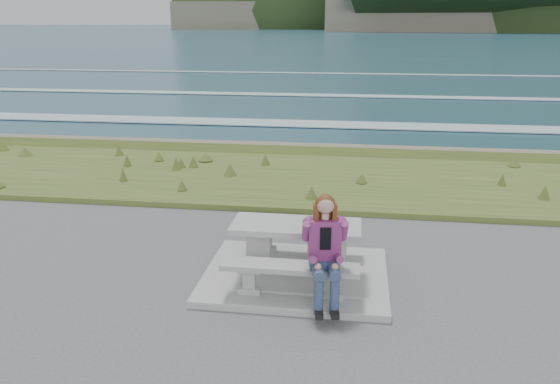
{
  "coord_description": "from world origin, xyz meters",
  "views": [
    {
      "loc": [
        0.78,
        -7.08,
        3.55
      ],
      "look_at": [
        -0.4,
        1.2,
        0.92
      ],
      "focal_mm": 35.0,
      "sensor_mm": 36.0,
      "label": 1
    }
  ],
  "objects": [
    {
      "name": "concrete_slab",
      "position": [
        0.0,
        0.0,
        0.05
      ],
      "size": [
        2.6,
        2.1,
        0.1
      ],
      "primitive_type": "cube",
      "color": "gray",
      "rests_on": "ground"
    },
    {
      "name": "picnic_table",
      "position": [
        0.0,
        0.0,
        0.68
      ],
      "size": [
        1.8,
        0.75,
        0.75
      ],
      "color": "gray",
      "rests_on": "concrete_slab"
    },
    {
      "name": "bench_landward",
      "position": [
        0.0,
        -0.7,
        0.45
      ],
      "size": [
        1.8,
        0.35,
        0.45
      ],
      "color": "gray",
      "rests_on": "concrete_slab"
    },
    {
      "name": "bench_seaward",
      "position": [
        0.0,
        0.7,
        0.45
      ],
      "size": [
        1.8,
        0.35,
        0.45
      ],
      "color": "gray",
      "rests_on": "concrete_slab"
    },
    {
      "name": "grass_verge",
      "position": [
        0.0,
        5.0,
        0.0
      ],
      "size": [
        160.0,
        4.5,
        0.22
      ],
      "primitive_type": "cube",
      "color": "#324B1C",
      "rests_on": "ground"
    },
    {
      "name": "shore_drop",
      "position": [
        0.0,
        7.9,
        0.0
      ],
      "size": [
        160.0,
        0.8,
        2.2
      ],
      "primitive_type": "cube",
      "color": "#64594B",
      "rests_on": "ground"
    },
    {
      "name": "ocean",
      "position": [
        0.0,
        25.09,
        -1.74
      ],
      "size": [
        1600.0,
        1600.0,
        0.09
      ],
      "color": "#20495B",
      "rests_on": "ground"
    },
    {
      "name": "seated_woman",
      "position": [
        0.46,
        -0.83,
        0.62
      ],
      "size": [
        0.5,
        0.75,
        1.41
      ],
      "rotation": [
        0.0,
        0.0,
        0.16
      ],
      "color": "navy",
      "rests_on": "concrete_slab"
    }
  ]
}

